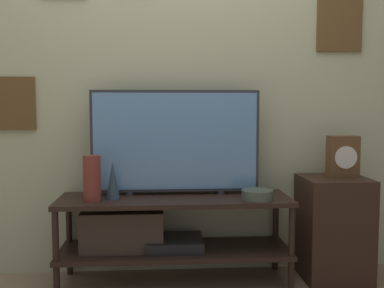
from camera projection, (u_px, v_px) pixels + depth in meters
wall_back at (172, 76)px, 3.08m from camera, size 6.40×0.08×2.70m
media_console at (155, 229)px, 2.89m from camera, size 1.49×0.45×0.56m
television at (176, 141)px, 2.95m from camera, size 1.11×0.05×0.69m
vase_wide_bowl at (257, 195)px, 2.81m from camera, size 0.20×0.20×0.06m
vase_slim_bronze at (113, 180)px, 2.82m from camera, size 0.09×0.09×0.24m
vase_tall_ceramic at (92, 179)px, 2.75m from camera, size 0.11×0.11×0.28m
side_table at (333, 228)px, 2.99m from camera, size 0.42×0.41×0.68m
mantel_clock at (343, 157)px, 2.97m from camera, size 0.20×0.11×0.27m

